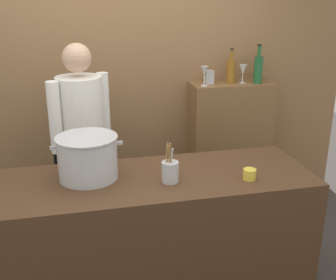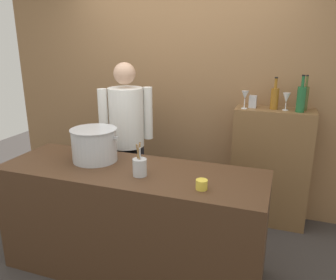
{
  "view_description": "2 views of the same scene",
  "coord_description": "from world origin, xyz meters",
  "px_view_note": "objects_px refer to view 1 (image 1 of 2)",
  "views": [
    {
      "loc": [
        -0.41,
        -2.36,
        2.0
      ],
      "look_at": [
        0.18,
        0.25,
        1.05
      ],
      "focal_mm": 44.9,
      "sensor_mm": 36.0,
      "label": 1
    },
    {
      "loc": [
        1.08,
        -2.18,
        1.87
      ],
      "look_at": [
        0.16,
        0.42,
        1.04
      ],
      "focal_mm": 35.77,
      "sensor_mm": 36.0,
      "label": 2
    }
  ],
  "objects_px": {
    "wine_bottle_amber": "(231,71)",
    "wine_glass_short": "(204,72)",
    "utensil_crock": "(170,171)",
    "spice_tin_silver": "(209,77)",
    "wine_bottle_olive": "(257,68)",
    "stockpot_large": "(88,157)",
    "wine_glass_wide": "(243,70)",
    "wine_bottle_green": "(258,69)",
    "chef": "(82,136)",
    "butter_jar": "(249,174)"
  },
  "relations": [
    {
      "from": "utensil_crock",
      "to": "stockpot_large",
      "type": "bearing_deg",
      "value": 160.34
    },
    {
      "from": "wine_bottle_amber",
      "to": "stockpot_large",
      "type": "bearing_deg",
      "value": -140.6
    },
    {
      "from": "chef",
      "to": "stockpot_large",
      "type": "relative_size",
      "value": 3.79
    },
    {
      "from": "wine_bottle_green",
      "to": "wine_bottle_amber",
      "type": "bearing_deg",
      "value": 165.72
    },
    {
      "from": "wine_bottle_green",
      "to": "butter_jar",
      "type": "bearing_deg",
      "value": -115.27
    },
    {
      "from": "wine_bottle_green",
      "to": "wine_glass_short",
      "type": "relative_size",
      "value": 1.98
    },
    {
      "from": "butter_jar",
      "to": "wine_glass_wide",
      "type": "relative_size",
      "value": 0.48
    },
    {
      "from": "wine_bottle_green",
      "to": "wine_bottle_olive",
      "type": "bearing_deg",
      "value": 69.86
    },
    {
      "from": "chef",
      "to": "utensil_crock",
      "type": "height_order",
      "value": "chef"
    },
    {
      "from": "wine_glass_wide",
      "to": "spice_tin_silver",
      "type": "bearing_deg",
      "value": 174.96
    },
    {
      "from": "wine_bottle_amber",
      "to": "wine_bottle_green",
      "type": "bearing_deg",
      "value": -14.28
    },
    {
      "from": "stockpot_large",
      "to": "wine_bottle_olive",
      "type": "distance_m",
      "value": 2.0
    },
    {
      "from": "wine_bottle_amber",
      "to": "spice_tin_silver",
      "type": "height_order",
      "value": "wine_bottle_amber"
    },
    {
      "from": "wine_bottle_amber",
      "to": "spice_tin_silver",
      "type": "relative_size",
      "value": 2.6
    },
    {
      "from": "butter_jar",
      "to": "spice_tin_silver",
      "type": "xyz_separation_m",
      "value": [
        0.17,
        1.36,
        0.34
      ]
    },
    {
      "from": "wine_bottle_amber",
      "to": "spice_tin_silver",
      "type": "bearing_deg",
      "value": 177.23
    },
    {
      "from": "wine_glass_short",
      "to": "wine_glass_wide",
      "type": "relative_size",
      "value": 1.04
    },
    {
      "from": "stockpot_large",
      "to": "wine_bottle_green",
      "type": "distance_m",
      "value": 1.92
    },
    {
      "from": "chef",
      "to": "wine_bottle_green",
      "type": "bearing_deg",
      "value": 160.13
    },
    {
      "from": "wine_bottle_olive",
      "to": "spice_tin_silver",
      "type": "height_order",
      "value": "wine_bottle_olive"
    },
    {
      "from": "utensil_crock",
      "to": "wine_bottle_amber",
      "type": "distance_m",
      "value": 1.58
    },
    {
      "from": "stockpot_large",
      "to": "utensil_crock",
      "type": "bearing_deg",
      "value": -19.66
    },
    {
      "from": "utensil_crock",
      "to": "wine_bottle_green",
      "type": "height_order",
      "value": "wine_bottle_green"
    },
    {
      "from": "butter_jar",
      "to": "spice_tin_silver",
      "type": "bearing_deg",
      "value": 82.85
    },
    {
      "from": "utensil_crock",
      "to": "wine_glass_wide",
      "type": "distance_m",
      "value": 1.63
    },
    {
      "from": "wine_glass_short",
      "to": "wine_bottle_olive",
      "type": "bearing_deg",
      "value": 11.84
    },
    {
      "from": "wine_bottle_olive",
      "to": "wine_glass_short",
      "type": "xyz_separation_m",
      "value": [
        -0.55,
        -0.11,
        0.0
      ]
    },
    {
      "from": "butter_jar",
      "to": "wine_glass_wide",
      "type": "height_order",
      "value": "wine_glass_wide"
    },
    {
      "from": "utensil_crock",
      "to": "spice_tin_silver",
      "type": "xyz_separation_m",
      "value": [
        0.66,
        1.28,
        0.3
      ]
    },
    {
      "from": "chef",
      "to": "utensil_crock",
      "type": "relative_size",
      "value": 6.66
    },
    {
      "from": "utensil_crock",
      "to": "wine_bottle_olive",
      "type": "xyz_separation_m",
      "value": [
        1.13,
        1.32,
        0.36
      ]
    },
    {
      "from": "chef",
      "to": "wine_bottle_olive",
      "type": "bearing_deg",
      "value": 163.15
    },
    {
      "from": "butter_jar",
      "to": "stockpot_large",
      "type": "bearing_deg",
      "value": 165.62
    },
    {
      "from": "butter_jar",
      "to": "wine_glass_short",
      "type": "relative_size",
      "value": 0.46
    },
    {
      "from": "butter_jar",
      "to": "wine_bottle_amber",
      "type": "bearing_deg",
      "value": 74.54
    },
    {
      "from": "wine_bottle_olive",
      "to": "wine_glass_short",
      "type": "relative_size",
      "value": 1.92
    },
    {
      "from": "stockpot_large",
      "to": "chef",
      "type": "bearing_deg",
      "value": 91.66
    },
    {
      "from": "chef",
      "to": "wine_glass_short",
      "type": "bearing_deg",
      "value": 165.97
    },
    {
      "from": "wine_bottle_olive",
      "to": "spice_tin_silver",
      "type": "bearing_deg",
      "value": -175.96
    },
    {
      "from": "butter_jar",
      "to": "wine_glass_wide",
      "type": "xyz_separation_m",
      "value": [
        0.48,
        1.33,
        0.39
      ]
    },
    {
      "from": "wine_bottle_olive",
      "to": "stockpot_large",
      "type": "bearing_deg",
      "value": -144.66
    },
    {
      "from": "stockpot_large",
      "to": "wine_glass_wide",
      "type": "bearing_deg",
      "value": 36.8
    },
    {
      "from": "wine_glass_wide",
      "to": "wine_bottle_amber",
      "type": "bearing_deg",
      "value": 170.73
    },
    {
      "from": "utensil_crock",
      "to": "wine_bottle_green",
      "type": "xyz_separation_m",
      "value": [
        1.1,
        1.21,
        0.37
      ]
    },
    {
      "from": "wine_bottle_amber",
      "to": "wine_glass_short",
      "type": "xyz_separation_m",
      "value": [
        -0.27,
        -0.07,
        0.02
      ]
    },
    {
      "from": "wine_bottle_green",
      "to": "wine_glass_short",
      "type": "bearing_deg",
      "value": -178.74
    },
    {
      "from": "wine_bottle_olive",
      "to": "wine_bottle_green",
      "type": "relative_size",
      "value": 0.97
    },
    {
      "from": "chef",
      "to": "wine_bottle_amber",
      "type": "height_order",
      "value": "chef"
    },
    {
      "from": "stockpot_large",
      "to": "wine_glass_short",
      "type": "height_order",
      "value": "wine_glass_short"
    },
    {
      "from": "spice_tin_silver",
      "to": "wine_bottle_amber",
      "type": "bearing_deg",
      "value": -2.77
    }
  ]
}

